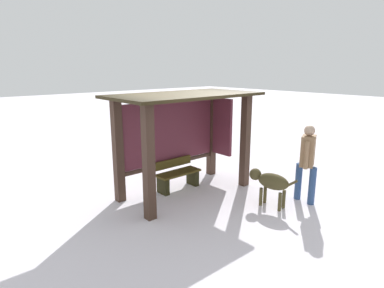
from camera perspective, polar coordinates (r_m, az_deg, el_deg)
The scene contains 5 objects.
ground_plane at distance 7.54m, azimuth -1.08°, elevation -8.49°, with size 60.00×60.00×0.00m, color white.
bus_shelter at distance 7.30m, azimuth -1.50°, elevation 3.69°, with size 3.32×1.72×2.26m.
bench_left_inside at distance 7.64m, azimuth -2.54°, elevation -5.63°, with size 1.10×0.40×0.71m.
person_walking at distance 7.15m, azimuth 19.69°, elevation -2.37°, with size 0.58×0.53×1.66m.
dog at distance 6.84m, azimuth 13.62°, elevation -6.48°, with size 0.39×1.04×0.74m.
Camera 1 is at (-4.50, -5.35, 2.81)m, focal length 30.19 mm.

